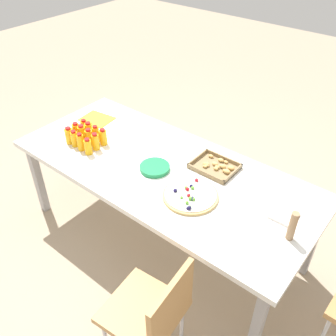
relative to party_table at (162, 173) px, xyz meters
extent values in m
plane|color=tan|center=(0.00, 0.00, -0.67)|extent=(12.00, 12.00, 0.00)
cube|color=white|center=(0.00, 0.00, 0.04)|extent=(2.23, 0.97, 0.04)
cube|color=#99999E|center=(-1.04, -0.40, -0.33)|extent=(0.06, 0.06, 0.69)
cube|color=#99999E|center=(1.04, -0.40, -0.33)|extent=(0.06, 0.06, 0.69)
cube|color=#99999E|center=(-1.04, 0.40, -0.33)|extent=(0.06, 0.06, 0.69)
cube|color=#99999E|center=(1.04, 0.40, -0.33)|extent=(0.06, 0.06, 0.69)
cube|color=#B7844C|center=(0.52, -0.80, -0.22)|extent=(0.44, 0.44, 0.04)
cube|color=#B7844C|center=(0.70, -0.78, -0.03)|extent=(0.07, 0.38, 0.38)
cylinder|color=silver|center=(0.34, -0.65, -0.47)|extent=(0.02, 0.02, 0.41)
cylinder|color=silver|center=(0.66, -0.62, -0.47)|extent=(0.02, 0.02, 0.41)
cylinder|color=#FAAC14|center=(-0.75, -0.21, 0.12)|extent=(0.06, 0.06, 0.12)
cylinder|color=red|center=(-0.75, -0.21, 0.19)|extent=(0.04, 0.04, 0.02)
cylinder|color=#FAAD14|center=(-0.69, -0.21, 0.12)|extent=(0.05, 0.05, 0.12)
cylinder|color=red|center=(-0.69, -0.21, 0.18)|extent=(0.03, 0.03, 0.02)
cylinder|color=#FAAC14|center=(-0.61, -0.22, 0.12)|extent=(0.05, 0.05, 0.13)
cylinder|color=red|center=(-0.61, -0.22, 0.19)|extent=(0.03, 0.03, 0.02)
cylinder|color=#F9AE14|center=(-0.53, -0.22, 0.12)|extent=(0.06, 0.06, 0.12)
cylinder|color=red|center=(-0.53, -0.22, 0.18)|extent=(0.04, 0.04, 0.02)
cylinder|color=#FAAE14|center=(-0.76, -0.14, 0.12)|extent=(0.06, 0.06, 0.13)
cylinder|color=red|center=(-0.76, -0.14, 0.19)|extent=(0.04, 0.04, 0.02)
cylinder|color=#F9AF14|center=(-0.69, -0.14, 0.12)|extent=(0.06, 0.06, 0.13)
cylinder|color=red|center=(-0.69, -0.14, 0.20)|extent=(0.04, 0.04, 0.02)
cylinder|color=#F9AE14|center=(-0.60, -0.14, 0.12)|extent=(0.06, 0.06, 0.13)
cylinder|color=red|center=(-0.60, -0.14, 0.20)|extent=(0.04, 0.04, 0.02)
cylinder|color=#FAAD14|center=(-0.53, -0.14, 0.12)|extent=(0.06, 0.06, 0.12)
cylinder|color=red|center=(-0.53, -0.14, 0.19)|extent=(0.04, 0.04, 0.02)
cylinder|color=#FAAE14|center=(-0.75, -0.06, 0.12)|extent=(0.06, 0.06, 0.12)
cylinder|color=red|center=(-0.75, -0.06, 0.19)|extent=(0.04, 0.04, 0.02)
cylinder|color=#F9AE14|center=(-0.69, -0.07, 0.12)|extent=(0.06, 0.06, 0.13)
cylinder|color=red|center=(-0.69, -0.07, 0.19)|extent=(0.04, 0.04, 0.02)
cylinder|color=#FAAD14|center=(-0.61, -0.07, 0.12)|extent=(0.05, 0.05, 0.12)
cylinder|color=red|center=(-0.61, -0.07, 0.19)|extent=(0.04, 0.04, 0.02)
cylinder|color=#FAAB14|center=(-0.54, -0.06, 0.12)|extent=(0.06, 0.06, 0.12)
cylinder|color=red|center=(-0.54, -0.06, 0.18)|extent=(0.04, 0.04, 0.02)
cylinder|color=tan|center=(0.34, -0.13, 0.07)|extent=(0.36, 0.36, 0.02)
cylinder|color=white|center=(0.34, -0.13, 0.08)|extent=(0.33, 0.33, 0.01)
sphere|color=red|center=(0.35, -0.15, 0.09)|extent=(0.02, 0.02, 0.02)
sphere|color=red|center=(0.30, -0.11, 0.09)|extent=(0.02, 0.02, 0.02)
sphere|color=#66B238|center=(0.32, -0.20, 0.09)|extent=(0.02, 0.02, 0.02)
sphere|color=#66B238|center=(0.38, -0.22, 0.09)|extent=(0.02, 0.02, 0.02)
sphere|color=red|center=(0.30, 0.00, 0.09)|extent=(0.02, 0.02, 0.02)
sphere|color=#1E1947|center=(0.38, -0.16, 0.09)|extent=(0.02, 0.02, 0.02)
sphere|color=#66B238|center=(0.41, -0.23, 0.09)|extent=(0.02, 0.02, 0.02)
sphere|color=#1E1947|center=(0.42, -0.25, 0.09)|extent=(0.03, 0.03, 0.03)
sphere|color=#66B238|center=(0.39, -0.17, 0.09)|extent=(0.02, 0.02, 0.02)
sphere|color=#1E1947|center=(0.31, -0.07, 0.09)|extent=(0.02, 0.02, 0.02)
sphere|color=#66B238|center=(0.29, -0.11, 0.09)|extent=(0.02, 0.02, 0.02)
sphere|color=#1E1947|center=(0.39, -0.17, 0.09)|extent=(0.02, 0.02, 0.02)
sphere|color=#1E1947|center=(0.25, -0.17, 0.09)|extent=(0.03, 0.03, 0.03)
sphere|color=#66B238|center=(0.32, -0.08, 0.09)|extent=(0.02, 0.02, 0.02)
sphere|color=#66B238|center=(0.37, -0.17, 0.09)|extent=(0.03, 0.03, 0.03)
sphere|color=#1E1947|center=(0.41, -0.25, 0.09)|extent=(0.02, 0.02, 0.02)
cube|color=olive|center=(0.29, 0.23, 0.06)|extent=(0.31, 0.25, 0.01)
cube|color=olive|center=(0.29, 0.11, 0.08)|extent=(0.31, 0.01, 0.03)
cube|color=olive|center=(0.29, 0.34, 0.08)|extent=(0.31, 0.01, 0.03)
cube|color=olive|center=(0.15, 0.23, 0.08)|extent=(0.01, 0.25, 0.03)
cube|color=olive|center=(0.44, 0.23, 0.08)|extent=(0.01, 0.25, 0.03)
ellipsoid|color=tan|center=(0.32, 0.20, 0.08)|extent=(0.04, 0.03, 0.02)
ellipsoid|color=tan|center=(0.33, 0.31, 0.08)|extent=(0.03, 0.02, 0.02)
ellipsoid|color=tan|center=(0.28, 0.24, 0.08)|extent=(0.04, 0.03, 0.03)
ellipsoid|color=tan|center=(0.38, 0.22, 0.08)|extent=(0.04, 0.03, 0.02)
ellipsoid|color=tan|center=(0.34, 0.25, 0.08)|extent=(0.05, 0.04, 0.03)
ellipsoid|color=tan|center=(0.21, 0.31, 0.08)|extent=(0.04, 0.03, 0.02)
ellipsoid|color=tan|center=(0.40, 0.22, 0.08)|extent=(0.05, 0.04, 0.03)
ellipsoid|color=tan|center=(0.23, 0.20, 0.08)|extent=(0.04, 0.03, 0.02)
ellipsoid|color=tan|center=(0.24, 0.21, 0.08)|extent=(0.04, 0.03, 0.02)
ellipsoid|color=tan|center=(0.29, 0.31, 0.08)|extent=(0.05, 0.03, 0.03)
ellipsoid|color=tan|center=(0.32, 0.23, 0.08)|extent=(0.04, 0.03, 0.02)
ellipsoid|color=tan|center=(0.25, 0.20, 0.08)|extent=(0.03, 0.02, 0.02)
ellipsoid|color=tan|center=(0.40, 0.27, 0.08)|extent=(0.05, 0.04, 0.03)
ellipsoid|color=tan|center=(0.24, 0.18, 0.08)|extent=(0.04, 0.03, 0.02)
cylinder|color=#1E8C4C|center=(-0.02, -0.05, 0.06)|extent=(0.21, 0.21, 0.00)
cylinder|color=#1E8C4C|center=(-0.02, -0.05, 0.07)|extent=(0.21, 0.21, 0.00)
cylinder|color=#1E8C4C|center=(-0.02, -0.05, 0.07)|extent=(0.21, 0.21, 0.00)
cylinder|color=#1E8C4C|center=(-0.02, -0.05, 0.08)|extent=(0.21, 0.21, 0.00)
cylinder|color=#1E8C4C|center=(-0.02, -0.05, 0.08)|extent=(0.21, 0.21, 0.00)
cylinder|color=#1E8C4C|center=(-0.02, -0.05, 0.09)|extent=(0.21, 0.21, 0.00)
cube|color=white|center=(0.88, 0.08, 0.07)|extent=(0.15, 0.15, 0.02)
cylinder|color=#9E7A56|center=(0.98, -0.06, 0.15)|extent=(0.04, 0.04, 0.19)
cube|color=yellow|center=(-0.87, 0.17, 0.06)|extent=(0.28, 0.23, 0.01)
camera|label=1|loc=(1.35, -1.60, 1.65)|focal=39.68mm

